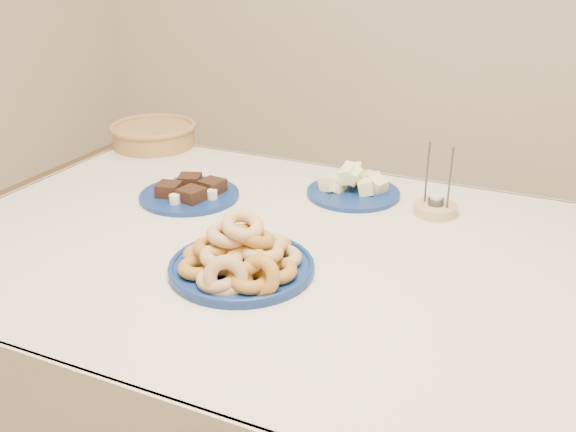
% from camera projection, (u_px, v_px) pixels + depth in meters
% --- Properties ---
extents(dining_table, '(1.71, 1.11, 0.75)m').
position_uv_depth(dining_table, '(297.00, 289.00, 1.49)').
color(dining_table, brown).
rests_on(dining_table, ground).
extents(donut_platter, '(0.39, 0.39, 0.14)m').
position_uv_depth(donut_platter, '(241.00, 258.00, 1.33)').
color(donut_platter, navy).
rests_on(donut_platter, dining_table).
extents(melon_plate, '(0.33, 0.33, 0.09)m').
position_uv_depth(melon_plate, '(354.00, 186.00, 1.74)').
color(melon_plate, navy).
rests_on(melon_plate, dining_table).
extents(brownie_plate, '(0.28, 0.28, 0.05)m').
position_uv_depth(brownie_plate, '(190.00, 193.00, 1.72)').
color(brownie_plate, navy).
rests_on(brownie_plate, dining_table).
extents(wicker_basket, '(0.32, 0.32, 0.08)m').
position_uv_depth(wicker_basket, '(154.00, 134.00, 2.12)').
color(wicker_basket, olive).
rests_on(wicker_basket, dining_table).
extents(candle_holder, '(0.13, 0.13, 0.18)m').
position_uv_depth(candle_holder, '(435.00, 207.00, 1.62)').
color(candle_holder, tan).
rests_on(candle_holder, dining_table).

